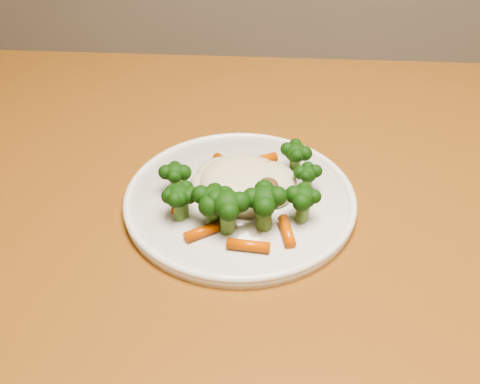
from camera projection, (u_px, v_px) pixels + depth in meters
The scene contains 3 objects.
dining_table at pixel (229, 266), 0.77m from camera, with size 1.26×0.87×0.75m.
plate at pixel (240, 201), 0.71m from camera, with size 0.27×0.27×0.01m, color white.
meal at pixel (240, 189), 0.68m from camera, with size 0.19×0.18×0.05m.
Camera 1 is at (0.41, -0.41, 1.20)m, focal length 45.00 mm.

